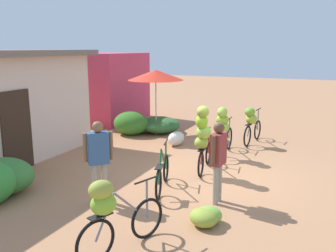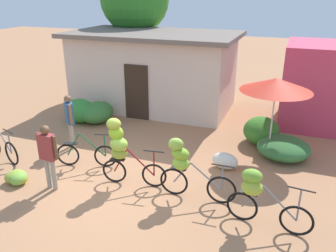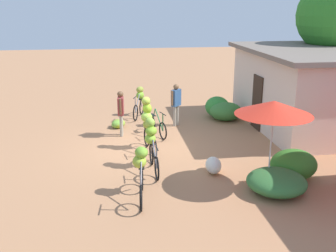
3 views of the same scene
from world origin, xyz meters
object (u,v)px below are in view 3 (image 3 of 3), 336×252
(building_low, at_px, (299,88))
(banana_pile_on_ground, at_px, (118,124))
(bicycle_center_loaded, at_px, (148,120))
(produce_sack, at_px, (213,165))
(person_vendor, at_px, (176,100))
(market_umbrella, at_px, (274,108))
(bicycle_near_pile, at_px, (157,126))
(bicycle_rightmost, at_px, (141,168))
(bicycle_by_shop, at_px, (152,141))
(bicycle_leftmost, at_px, (139,100))
(tree_behind_building, at_px, (334,16))
(person_bystander, at_px, (121,109))

(building_low, distance_m, banana_pile_on_ground, 6.93)
(bicycle_center_loaded, relative_size, produce_sack, 2.42)
(building_low, distance_m, person_vendor, 4.63)
(building_low, relative_size, market_umbrella, 2.85)
(bicycle_center_loaded, bearing_deg, market_umbrella, 41.31)
(bicycle_near_pile, height_order, bicycle_rightmost, bicycle_rightmost)
(bicycle_by_shop, height_order, person_vendor, person_vendor)
(bicycle_near_pile, distance_m, person_vendor, 1.52)
(market_umbrella, relative_size, bicycle_rightmost, 1.33)
(produce_sack, bearing_deg, market_umbrella, 49.84)
(person_vendor, bearing_deg, bicycle_by_shop, -18.73)
(building_low, distance_m, bicycle_leftmost, 6.31)
(produce_sack, bearing_deg, person_vendor, -176.17)
(market_umbrella, relative_size, bicycle_center_loaded, 1.34)
(bicycle_by_shop, bearing_deg, bicycle_center_loaded, 178.44)
(bicycle_rightmost, distance_m, banana_pile_on_ground, 5.73)
(building_low, distance_m, bicycle_center_loaded, 6.09)
(bicycle_leftmost, distance_m, banana_pile_on_ground, 1.85)
(market_umbrella, xyz_separation_m, bicycle_center_loaded, (-3.20, -2.81, -1.13))
(tree_behind_building, distance_m, bicycle_rightmost, 11.20)
(bicycle_leftmost, bearing_deg, bicycle_center_loaded, -0.37)
(bicycle_by_shop, bearing_deg, person_vendor, 161.27)
(bicycle_by_shop, relative_size, person_bystander, 1.09)
(bicycle_near_pile, height_order, produce_sack, bicycle_near_pile)
(building_low, relative_size, banana_pile_on_ground, 9.11)
(bicycle_by_shop, bearing_deg, building_low, 118.74)
(banana_pile_on_ground, bearing_deg, building_low, 83.15)
(bicycle_by_shop, distance_m, person_vendor, 4.23)
(banana_pile_on_ground, relative_size, produce_sack, 1.02)
(bicycle_center_loaded, bearing_deg, person_vendor, 151.14)
(bicycle_rightmost, bearing_deg, person_bystander, -176.05)
(market_umbrella, distance_m, person_bystander, 6.01)
(person_bystander, bearing_deg, tree_behind_building, 102.15)
(bicycle_rightmost, xyz_separation_m, banana_pile_on_ground, (-5.68, -0.42, -0.58))
(tree_behind_building, xyz_separation_m, bicycle_by_shop, (4.96, -7.97, -3.22))
(bicycle_center_loaded, xyz_separation_m, produce_sack, (2.19, 1.62, -0.75))
(bicycle_leftmost, bearing_deg, building_low, 68.37)
(bicycle_near_pile, distance_m, produce_sack, 3.69)
(banana_pile_on_ground, bearing_deg, person_bystander, 5.79)
(bicycle_leftmost, bearing_deg, person_vendor, 39.90)
(bicycle_leftmost, relative_size, produce_sack, 2.27)
(bicycle_leftmost, bearing_deg, produce_sack, 14.60)
(person_vendor, bearing_deg, building_low, 80.37)
(bicycle_near_pile, distance_m, bicycle_by_shop, 3.00)
(bicycle_rightmost, height_order, produce_sack, bicycle_rightmost)
(produce_sack, relative_size, person_bystander, 0.43)
(market_umbrella, distance_m, bicycle_center_loaded, 4.41)
(building_low, height_order, bicycle_by_shop, building_low)
(bicycle_near_pile, relative_size, person_vendor, 0.98)
(banana_pile_on_ground, bearing_deg, produce_sack, 28.70)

